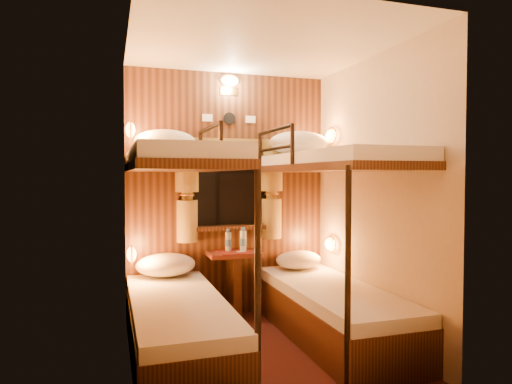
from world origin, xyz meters
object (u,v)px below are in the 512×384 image
object	(u,v)px
bottle_right	(243,241)
table	(234,276)
bunk_left	(178,284)
bottle_left	(228,242)
bunk_right	(332,273)

from	to	relation	value
bottle_right	table	bearing A→B (deg)	-178.76
table	bunk_left	bearing A→B (deg)	-129.67
bunk_left	bottle_right	xyz separation A→B (m)	(0.74, 0.78, 0.19)
table	bottle_left	distance (m)	0.34
bottle_right	bottle_left	bearing A→B (deg)	159.26
bunk_left	bottle_right	size ratio (longest dim) A/B	8.09
bunk_right	bottle_right	xyz separation A→B (m)	(-0.55, 0.78, 0.19)
table	bottle_left	bearing A→B (deg)	127.70
table	bottle_left	size ratio (longest dim) A/B	3.01
table	bottle_right	distance (m)	0.35
bunk_right	bottle_right	distance (m)	0.98
bottle_left	bunk_left	bearing A→B (deg)	-126.02
bunk_left	bottle_right	bearing A→B (deg)	46.54
bottle_left	bottle_right	size ratio (longest dim) A/B	0.93
table	bottle_right	xyz separation A→B (m)	(0.09, 0.00, 0.34)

